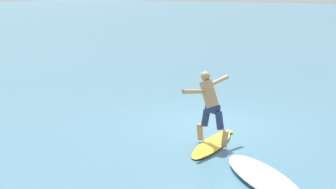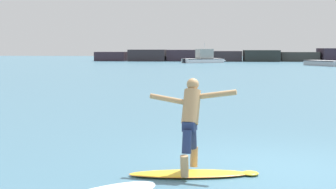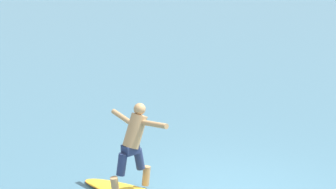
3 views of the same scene
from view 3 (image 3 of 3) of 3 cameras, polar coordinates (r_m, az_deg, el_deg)
name	(u,v)px [view 3 (image 3 of 3)]	position (r m, az deg, el deg)	size (l,w,h in m)	color
surfer	(134,141)	(9.57, -3.46, -4.72)	(1.48, 0.85, 1.54)	tan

